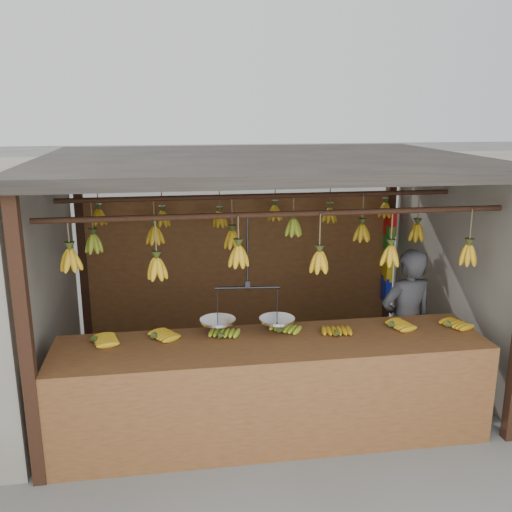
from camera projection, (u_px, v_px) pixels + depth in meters
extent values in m
plane|color=#5B5B57|center=(260.00, 378.00, 6.23)|extent=(80.00, 80.00, 0.00)
cube|color=black|center=(26.00, 347.00, 4.21)|extent=(0.10, 0.10, 2.30)
cube|color=black|center=(82.00, 250.00, 7.08)|extent=(0.10, 0.10, 2.30)
cube|color=black|center=(389.00, 239.00, 7.67)|extent=(0.10, 0.10, 2.30)
cube|color=black|center=(261.00, 161.00, 5.63)|extent=(4.30, 3.30, 0.10)
cylinder|color=black|center=(280.00, 214.00, 4.77)|extent=(4.00, 0.05, 0.05)
cylinder|color=black|center=(261.00, 196.00, 5.72)|extent=(4.00, 0.05, 0.05)
cylinder|color=black|center=(247.00, 183.00, 6.68)|extent=(4.00, 0.05, 0.05)
cube|color=brown|center=(242.00, 263.00, 7.44)|extent=(4.00, 0.06, 1.80)
cube|color=brown|center=(272.00, 346.00, 4.95)|extent=(3.75, 0.83, 0.08)
cube|color=brown|center=(281.00, 413.00, 4.66)|extent=(3.75, 0.04, 0.90)
cube|color=black|center=(57.00, 432.00, 4.45)|extent=(0.07, 0.07, 0.82)
cube|color=black|center=(479.00, 397.00, 4.98)|extent=(0.07, 0.07, 0.82)
cube|color=black|center=(71.00, 388.00, 5.15)|extent=(0.07, 0.07, 0.82)
cube|color=black|center=(440.00, 362.00, 5.68)|extent=(0.07, 0.07, 0.82)
ellipsoid|color=#B38213|center=(95.00, 342.00, 4.86)|extent=(0.28, 0.23, 0.06)
ellipsoid|color=#B38213|center=(156.00, 338.00, 4.94)|extent=(0.30, 0.28, 0.06)
ellipsoid|color=#92A523|center=(222.00, 336.00, 4.97)|extent=(0.24, 0.28, 0.06)
ellipsoid|color=#92A523|center=(282.00, 331.00, 5.08)|extent=(0.29, 0.30, 0.06)
ellipsoid|color=#B38213|center=(338.00, 334.00, 5.01)|extent=(0.21, 0.26, 0.06)
ellipsoid|color=#B38213|center=(393.00, 326.00, 5.20)|extent=(0.28, 0.24, 0.06)
ellipsoid|color=#B38213|center=(450.00, 326.00, 5.20)|extent=(0.30, 0.27, 0.06)
ellipsoid|color=#B38213|center=(71.00, 260.00, 4.60)|extent=(0.16, 0.16, 0.28)
ellipsoid|color=#B38213|center=(157.00, 269.00, 4.73)|extent=(0.16, 0.16, 0.28)
ellipsoid|color=#B38213|center=(239.00, 256.00, 4.76)|extent=(0.16, 0.16, 0.28)
ellipsoid|color=#B38213|center=(319.00, 262.00, 4.88)|extent=(0.16, 0.16, 0.28)
ellipsoid|color=#B38213|center=(390.00, 256.00, 5.06)|extent=(0.16, 0.16, 0.28)
ellipsoid|color=#B38213|center=(468.00, 255.00, 5.09)|extent=(0.16, 0.16, 0.28)
ellipsoid|color=#92A523|center=(94.00, 244.00, 5.57)|extent=(0.16, 0.16, 0.28)
ellipsoid|color=#B38213|center=(155.00, 235.00, 5.67)|extent=(0.16, 0.16, 0.28)
ellipsoid|color=#B38213|center=(232.00, 240.00, 5.79)|extent=(0.16, 0.16, 0.28)
ellipsoid|color=#92A523|center=(293.00, 227.00, 5.86)|extent=(0.16, 0.16, 0.28)
ellipsoid|color=#B38213|center=(362.00, 233.00, 5.94)|extent=(0.16, 0.16, 0.28)
ellipsoid|color=#B38213|center=(417.00, 233.00, 6.07)|extent=(0.16, 0.16, 0.28)
ellipsoid|color=#B38213|center=(99.00, 217.00, 6.51)|extent=(0.16, 0.16, 0.28)
ellipsoid|color=#B38213|center=(163.00, 219.00, 6.64)|extent=(0.16, 0.16, 0.28)
ellipsoid|color=#B38213|center=(220.00, 219.00, 6.69)|extent=(0.16, 0.16, 0.28)
ellipsoid|color=#B38213|center=(275.00, 213.00, 6.85)|extent=(0.16, 0.16, 0.28)
ellipsoid|color=#B38213|center=(329.00, 215.00, 6.88)|extent=(0.16, 0.16, 0.28)
ellipsoid|color=#B38213|center=(385.00, 210.00, 7.06)|extent=(0.16, 0.16, 0.28)
cylinder|color=black|center=(247.00, 252.00, 4.81)|extent=(0.02, 0.02, 0.63)
cylinder|color=black|center=(247.00, 288.00, 4.89)|extent=(0.56, 0.08, 0.02)
cylinder|color=silver|center=(218.00, 321.00, 4.95)|extent=(0.30, 0.30, 0.02)
cylinder|color=silver|center=(277.00, 320.00, 4.98)|extent=(0.30, 0.30, 0.02)
imported|color=#262628|center=(406.00, 324.00, 5.67)|extent=(0.61, 0.45, 1.55)
cube|color=red|center=(390.00, 222.00, 7.45)|extent=(0.08, 0.26, 0.34)
cube|color=#199926|center=(389.00, 238.00, 7.51)|extent=(0.08, 0.26, 0.34)
cube|color=yellow|center=(387.00, 267.00, 7.61)|extent=(0.08, 0.26, 0.34)
cube|color=#1426BF|center=(386.00, 288.00, 7.68)|extent=(0.08, 0.26, 0.34)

